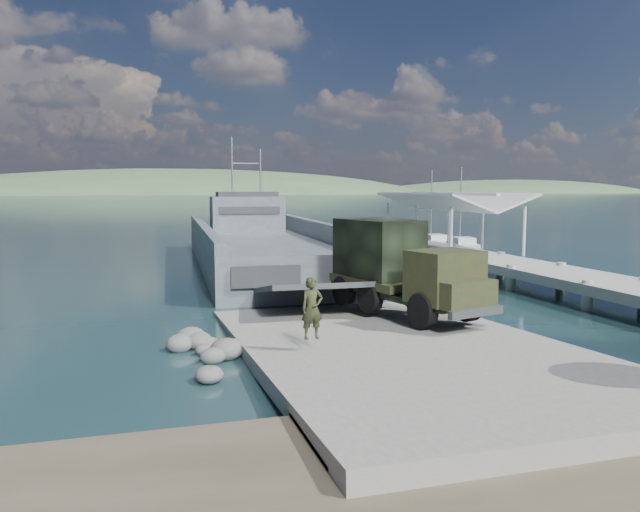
# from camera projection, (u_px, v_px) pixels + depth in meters

# --- Properties ---
(ground) EXTENTS (1400.00, 1400.00, 0.00)m
(ground) POSITION_uv_depth(u_px,v_px,m) (389.00, 351.00, 21.35)
(ground) COLOR #1B4141
(ground) RESTS_ON ground
(boat_ramp) EXTENTS (10.00, 18.00, 0.50)m
(boat_ramp) POSITION_uv_depth(u_px,v_px,m) (401.00, 351.00, 20.37)
(boat_ramp) COLOR gray
(boat_ramp) RESTS_ON ground
(shoreline_rocks) EXTENTS (3.20, 5.60, 0.90)m
(shoreline_rocks) POSITION_uv_depth(u_px,v_px,m) (205.00, 361.00, 20.07)
(shoreline_rocks) COLOR #575754
(shoreline_rocks) RESTS_ON ground
(distant_headlands) EXTENTS (1000.00, 240.00, 48.00)m
(distant_headlands) POSITION_uv_depth(u_px,v_px,m) (200.00, 194.00, 569.06)
(distant_headlands) COLOR #455B39
(distant_headlands) RESTS_ON ground
(pier) EXTENTS (6.40, 44.00, 6.10)m
(pier) POSITION_uv_depth(u_px,v_px,m) (458.00, 246.00, 42.74)
(pier) COLOR #A0A096
(pier) RESTS_ON ground
(landing_craft) EXTENTS (10.80, 36.57, 10.75)m
(landing_craft) POSITION_uv_depth(u_px,v_px,m) (265.00, 254.00, 44.52)
(landing_craft) COLOR #485056
(landing_craft) RESTS_ON ground
(military_truck) EXTENTS (4.30, 8.37, 3.73)m
(military_truck) POSITION_uv_depth(u_px,v_px,m) (399.00, 267.00, 25.41)
(military_truck) COLOR black
(military_truck) RESTS_ON boat_ramp
(soldier) EXTENTS (0.74, 0.52, 1.93)m
(soldier) POSITION_uv_depth(u_px,v_px,m) (312.00, 321.00, 19.27)
(soldier) COLOR #1E311B
(soldier) RESTS_ON boat_ramp
(sailboat_near) EXTENTS (2.98, 6.47, 7.59)m
(sailboat_near) POSITION_uv_depth(u_px,v_px,m) (460.00, 247.00, 54.91)
(sailboat_near) COLOR silver
(sailboat_near) RESTS_ON ground
(sailboat_far) EXTENTS (2.20, 6.20, 7.42)m
(sailboat_far) POSITION_uv_depth(u_px,v_px,m) (431.00, 243.00, 58.67)
(sailboat_far) COLOR silver
(sailboat_far) RESTS_ON ground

